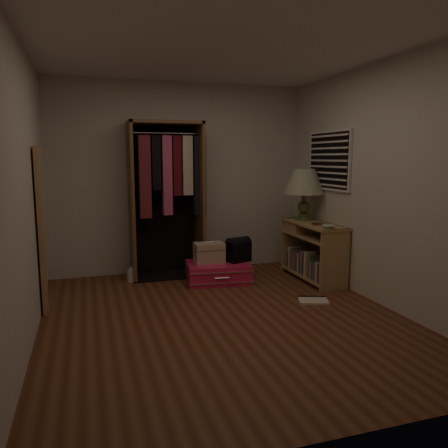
{
  "coord_description": "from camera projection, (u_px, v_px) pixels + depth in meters",
  "views": [
    {
      "loc": [
        -1.26,
        -3.97,
        1.59
      ],
      "look_at": [
        0.3,
        0.95,
        0.8
      ],
      "focal_mm": 35.0,
      "sensor_mm": 36.0,
      "label": 1
    }
  ],
  "objects": [
    {
      "name": "floor_book",
      "position": [
        313.0,
        300.0,
        4.87
      ],
      "size": [
        0.38,
        0.34,
        0.03
      ],
      "rotation": [
        0.0,
        0.0,
        -0.33
      ],
      "color": "beige",
      "rests_on": "ground"
    },
    {
      "name": "room_walls",
      "position": [
        230.0,
        167.0,
        4.2
      ],
      "size": [
        3.52,
        4.02,
        2.6
      ],
      "color": "beige",
      "rests_on": "ground"
    },
    {
      "name": "table_lamp",
      "position": [
        304.0,
        183.0,
        5.85
      ],
      "size": [
        0.64,
        0.64,
        0.69
      ],
      "rotation": [
        0.0,
        0.0,
        0.18
      ],
      "color": "#3E5127",
      "rests_on": "console_bookshelf"
    },
    {
      "name": "open_wardrobe",
      "position": [
        168.0,
        187.0,
        5.78
      ],
      "size": [
        1.0,
        0.5,
        2.05
      ],
      "color": "brown",
      "rests_on": "ground"
    },
    {
      "name": "brass_tray",
      "position": [
        321.0,
        224.0,
        5.49
      ],
      "size": [
        0.25,
        0.25,
        0.01
      ],
      "rotation": [
        0.0,
        0.0,
        -0.11
      ],
      "color": "#A47D3F",
      "rests_on": "console_bookshelf"
    },
    {
      "name": "floor_mirror",
      "position": [
        44.0,
        227.0,
        4.67
      ],
      "size": [
        0.06,
        0.8,
        1.7
      ],
      "color": "tan",
      "rests_on": "ground"
    },
    {
      "name": "white_jug",
      "position": [
        132.0,
        275.0,
        5.63
      ],
      "size": [
        0.15,
        0.15,
        0.2
      ],
      "rotation": [
        0.0,
        0.0,
        -0.38
      ],
      "color": "white",
      "rests_on": "ground"
    },
    {
      "name": "ground",
      "position": [
        224.0,
        318.0,
        4.36
      ],
      "size": [
        4.0,
        4.0,
        0.0
      ],
      "primitive_type": "plane",
      "color": "#592E19",
      "rests_on": "ground"
    },
    {
      "name": "pink_suitcase",
      "position": [
        218.0,
        272.0,
        5.63
      ],
      "size": [
        0.87,
        0.68,
        0.25
      ],
      "rotation": [
        0.0,
        0.0,
        -0.12
      ],
      "color": "#DE1B4E",
      "rests_on": "ground"
    },
    {
      "name": "train_case",
      "position": [
        209.0,
        253.0,
        5.61
      ],
      "size": [
        0.38,
        0.27,
        0.27
      ],
      "rotation": [
        0.0,
        0.0,
        -0.02
      ],
      "color": "tan",
      "rests_on": "pink_suitcase"
    },
    {
      "name": "ceramic_bowl",
      "position": [
        328.0,
        227.0,
        5.23
      ],
      "size": [
        0.18,
        0.18,
        0.04
      ],
      "primitive_type": "imported",
      "rotation": [
        0.0,
        0.0,
        -0.2
      ],
      "color": "#A6C6A5",
      "rests_on": "console_bookshelf"
    },
    {
      "name": "console_bookshelf",
      "position": [
        311.0,
        249.0,
        5.75
      ],
      "size": [
        0.42,
        1.12,
        0.75
      ],
      "color": "#AA8452",
      "rests_on": "ground"
    },
    {
      "name": "black_bag",
      "position": [
        238.0,
        249.0,
        5.67
      ],
      "size": [
        0.34,
        0.28,
        0.32
      ],
      "rotation": [
        0.0,
        0.0,
        0.32
      ],
      "color": "black",
      "rests_on": "pink_suitcase"
    }
  ]
}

